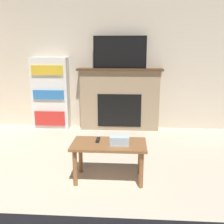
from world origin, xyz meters
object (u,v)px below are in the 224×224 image
at_px(bookshelf, 51,94).
at_px(tv, 120,52).
at_px(fireplace, 120,99).
at_px(coffee_table, 109,149).

bearing_deg(bookshelf, tv, 0.15).
height_order(fireplace, coffee_table, fireplace).
bearing_deg(coffee_table, fireplace, 88.75).
height_order(tv, coffee_table, tv).
bearing_deg(coffee_table, bookshelf, 122.57).
xyz_separation_m(fireplace, coffee_table, (-0.04, -2.02, -0.20)).
xyz_separation_m(tv, coffee_table, (-0.04, -2.00, -1.07)).
xyz_separation_m(tv, bookshelf, (-1.32, -0.00, -0.77)).
height_order(fireplace, tv, tv).
bearing_deg(bookshelf, fireplace, 1.02).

